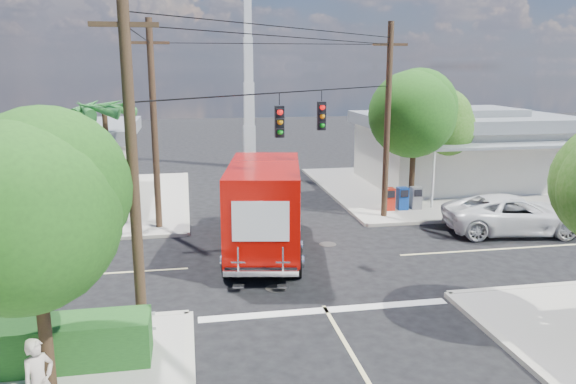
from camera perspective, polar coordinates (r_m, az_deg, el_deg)
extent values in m
plane|color=black|center=(20.87, 0.99, -7.09)|extent=(120.00, 120.00, 0.00)
cube|color=#A8A398|center=(34.43, 15.52, 0.47)|extent=(14.00, 14.00, 0.14)
cube|color=#B0AB9C|center=(32.04, 4.16, 0.02)|extent=(0.25, 14.00, 0.14)
cube|color=#B0AB9C|center=(28.48, 21.58, -2.45)|extent=(14.00, 0.25, 0.14)
cube|color=#A8A398|center=(31.87, -22.96, -1.03)|extent=(14.00, 14.00, 0.14)
cube|color=#B0AB9C|center=(31.06, -10.28, -0.55)|extent=(0.25, 14.00, 0.14)
cube|color=#B0AB9C|center=(25.32, -26.30, -4.71)|extent=(14.00, 0.25, 0.14)
cube|color=beige|center=(30.35, -2.70, -0.80)|extent=(0.12, 12.00, 0.01)
cube|color=beige|center=(24.76, 24.42, -5.05)|extent=(12.00, 0.12, 0.01)
cube|color=beige|center=(21.41, -26.56, -7.95)|extent=(12.00, 0.12, 0.01)
cube|color=silver|center=(16.98, 3.89, -11.88)|extent=(7.50, 0.40, 0.01)
cube|color=silver|center=(35.67, 17.17, 3.67)|extent=(11.00, 8.00, 3.40)
cube|color=gray|center=(35.43, 17.39, 6.95)|extent=(11.80, 8.80, 0.70)
cube|color=gray|center=(35.39, 17.44, 7.75)|extent=(6.05, 4.40, 0.50)
cube|color=gray|center=(31.29, 21.41, 4.41)|extent=(9.90, 1.80, 0.15)
cylinder|color=silver|center=(28.75, 14.51, 1.29)|extent=(0.12, 0.12, 2.90)
cube|color=beige|center=(33.22, -24.35, 2.31)|extent=(10.00, 8.00, 3.20)
cube|color=gray|center=(32.96, -24.65, 5.64)|extent=(10.80, 8.80, 0.70)
cube|color=gray|center=(32.92, -24.73, 6.51)|extent=(5.50, 4.40, 0.50)
cube|color=gray|center=(28.38, -26.86, 2.74)|extent=(9.00, 1.80, 0.15)
cylinder|color=silver|center=(26.97, -18.88, 0.06)|extent=(0.12, 0.12, 2.70)
cube|color=silver|center=(39.90, -3.93, 4.61)|extent=(0.80, 0.80, 3.00)
cube|color=silver|center=(39.59, -4.00, 8.91)|extent=(0.70, 0.70, 3.00)
cube|color=silver|center=(39.51, -4.07, 13.25)|extent=(0.60, 0.60, 3.00)
cube|color=silver|center=(39.66, -4.14, 17.59)|extent=(0.50, 0.50, 3.00)
cylinder|color=#422D1C|center=(13.18, -23.64, -10.99)|extent=(0.28, 0.28, 3.71)
sphere|color=#1E4D15|center=(12.48, -24.57, -1.15)|extent=(3.71, 3.71, 3.71)
sphere|color=#1E4D15|center=(12.73, -26.20, 0.02)|extent=(3.02, 3.02, 3.02)
sphere|color=#1E4D15|center=(12.14, -23.26, -1.95)|extent=(3.25, 3.25, 3.25)
cylinder|color=#422D1C|center=(28.73, 12.53, 2.60)|extent=(0.28, 0.28, 4.10)
sphere|color=#1E4D15|center=(28.41, 12.77, 7.68)|extent=(4.10, 4.10, 4.10)
sphere|color=#1E4D15|center=(28.42, 11.89, 8.25)|extent=(3.33, 3.33, 3.33)
sphere|color=#1E4D15|center=(28.29, 13.66, 7.36)|extent=(3.58, 3.58, 3.58)
cylinder|color=#422D1C|center=(31.81, 15.31, 2.93)|extent=(0.28, 0.28, 3.58)
sphere|color=#275D13|center=(31.53, 15.55, 6.94)|extent=(3.58, 3.58, 3.58)
sphere|color=#275D13|center=(31.52, 14.76, 7.40)|extent=(2.91, 2.91, 2.91)
sphere|color=#275D13|center=(31.43, 16.35, 6.67)|extent=(3.14, 3.14, 3.14)
cylinder|color=#422D1C|center=(27.37, -17.81, 2.76)|extent=(0.24, 0.24, 5.00)
cone|color=#236727|center=(26.97, -16.27, 8.30)|extent=(0.50, 2.06, 0.98)
cone|color=#236727|center=(27.70, -16.83, 8.36)|extent=(1.92, 1.68, 0.98)
cone|color=#236727|center=(27.97, -18.36, 8.30)|extent=(2.12, 0.95, 0.98)
cone|color=#236727|center=(27.58, -19.76, 8.15)|extent=(1.34, 2.07, 0.98)
cone|color=#236727|center=(26.81, -20.02, 8.02)|extent=(1.34, 2.07, 0.98)
cone|color=#236727|center=(26.24, -18.87, 8.02)|extent=(2.12, 0.95, 0.98)
cone|color=#236727|center=(26.31, -17.16, 8.14)|extent=(1.92, 1.68, 0.98)
cylinder|color=#422D1C|center=(29.19, -21.32, 2.69)|extent=(0.24, 0.24, 4.60)
cone|color=#236727|center=(28.75, -19.93, 7.48)|extent=(0.50, 2.06, 0.98)
cone|color=#236727|center=(29.49, -20.36, 7.56)|extent=(1.92, 1.68, 0.98)
cone|color=#236727|center=(29.81, -21.76, 7.50)|extent=(2.12, 0.95, 0.98)
cone|color=#236727|center=(29.46, -23.11, 7.34)|extent=(1.34, 2.07, 0.98)
cone|color=#236727|center=(28.70, -23.44, 7.19)|extent=(1.34, 2.07, 0.98)
cone|color=#236727|center=(28.09, -22.44, 7.18)|extent=(2.12, 0.95, 0.98)
cone|color=#236727|center=(28.11, -20.84, 7.32)|extent=(1.92, 1.68, 0.98)
cylinder|color=#473321|center=(14.36, -15.48, 1.97)|extent=(0.28, 0.28, 9.00)
cube|color=#473321|center=(14.16, -16.33, 16.02)|extent=(1.60, 0.12, 0.12)
cylinder|color=#473321|center=(26.22, 10.05, 6.87)|extent=(0.28, 0.28, 9.00)
cube|color=#473321|center=(26.11, 10.36, 14.53)|extent=(1.60, 0.12, 0.12)
cylinder|color=#473321|center=(24.64, -13.43, 6.36)|extent=(0.28, 0.28, 9.00)
cube|color=#473321|center=(24.52, -13.86, 14.51)|extent=(1.60, 0.12, 0.12)
cylinder|color=black|center=(19.67, 1.06, 10.17)|extent=(10.43, 10.43, 0.04)
cube|color=black|center=(18.81, -0.88, 7.16)|extent=(0.30, 0.24, 1.05)
sphere|color=red|center=(18.64, -0.81, 8.13)|extent=(0.20, 0.20, 0.20)
cube|color=black|center=(21.04, 3.42, 7.72)|extent=(0.30, 0.24, 1.05)
sphere|color=red|center=(20.88, 3.52, 8.59)|extent=(0.20, 0.20, 0.20)
cube|color=silver|center=(15.66, -24.49, -13.32)|extent=(5.94, 0.05, 0.08)
cube|color=silver|center=(15.50, -24.62, -11.98)|extent=(5.94, 0.05, 0.08)
cube|color=silver|center=(15.13, -13.96, -12.79)|extent=(0.09, 0.06, 1.00)
cube|color=#1C491B|center=(14.93, -26.07, -13.92)|extent=(6.20, 1.20, 1.10)
cube|color=red|center=(27.97, 10.21, -0.71)|extent=(0.50, 0.50, 1.10)
cube|color=navy|center=(28.22, 11.54, -0.64)|extent=(0.50, 0.50, 1.10)
cube|color=slate|center=(28.48, 12.85, -0.58)|extent=(0.50, 0.50, 1.10)
cube|color=black|center=(22.04, -2.29, -4.49)|extent=(3.71, 8.22, 0.25)
cube|color=#B50802|center=(24.82, -2.04, -0.59)|extent=(2.71, 2.13, 2.24)
cube|color=black|center=(25.43, -1.99, 0.67)|extent=(2.15, 0.63, 0.97)
cube|color=silver|center=(25.88, -1.96, -1.66)|extent=(2.32, 0.53, 0.36)
cube|color=#B50802|center=(20.75, -2.42, -1.20)|extent=(3.55, 6.26, 2.95)
cube|color=white|center=(20.71, 1.15, -0.79)|extent=(0.67, 3.61, 1.32)
cube|color=white|center=(20.81, -5.98, -0.79)|extent=(0.67, 3.61, 1.32)
cube|color=white|center=(17.85, -2.81, -3.01)|extent=(1.81, 0.34, 1.32)
cube|color=silver|center=(18.24, -2.77, -8.20)|extent=(2.45, 0.68, 0.18)
cube|color=silver|center=(18.03, -5.08, -7.12)|extent=(0.46, 0.14, 1.02)
cube|color=silver|center=(17.96, -0.52, -7.15)|extent=(0.46, 0.14, 1.02)
cylinder|color=black|center=(24.94, -4.73, -2.48)|extent=(0.52, 1.16, 1.12)
cylinder|color=black|center=(24.86, 0.66, -2.49)|extent=(0.52, 1.16, 1.12)
cylinder|color=black|center=(19.33, -6.12, -7.04)|extent=(0.52, 1.16, 1.12)
cylinder|color=black|center=(19.23, 0.89, -7.08)|extent=(0.52, 1.16, 1.12)
imported|color=silver|center=(26.05, 21.96, -2.14)|extent=(6.19, 3.51, 1.63)
imported|color=beige|center=(12.48, -23.98, -17.25)|extent=(0.77, 0.78, 1.81)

